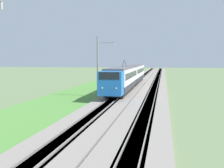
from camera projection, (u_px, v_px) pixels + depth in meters
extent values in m
cube|color=gray|center=(129.00, 88.00, 56.15)|extent=(240.00, 4.40, 0.30)
cube|color=gray|center=(154.00, 88.00, 55.40)|extent=(240.00, 4.40, 0.30)
cube|color=#4C4238|center=(129.00, 88.00, 56.15)|extent=(240.00, 1.57, 0.30)
cube|color=gray|center=(126.00, 87.00, 56.22)|extent=(240.00, 0.07, 0.15)
cube|color=gray|center=(132.00, 87.00, 56.04)|extent=(240.00, 0.07, 0.15)
cube|color=#4C4238|center=(154.00, 88.00, 55.40)|extent=(240.00, 1.57, 0.30)
cube|color=gray|center=(151.00, 87.00, 55.47)|extent=(240.00, 0.07, 0.15)
cube|color=gray|center=(157.00, 87.00, 55.30)|extent=(240.00, 0.07, 0.15)
cube|color=#4C8438|center=(96.00, 88.00, 57.14)|extent=(240.00, 8.55, 0.12)
cube|color=blue|center=(111.00, 83.00, 36.97)|extent=(2.49, 2.82, 2.84)
cube|color=black|center=(110.00, 75.00, 36.53)|extent=(1.79, 2.35, 0.85)
sphere|color=#F2EAC6|center=(102.00, 88.00, 35.96)|extent=(0.20, 0.20, 0.20)
sphere|color=#F2EAC6|center=(116.00, 88.00, 35.70)|extent=(0.20, 0.20, 0.20)
cube|color=#2D2D33|center=(122.00, 85.00, 46.88)|extent=(17.51, 2.94, 0.79)
cube|color=silver|center=(122.00, 76.00, 46.77)|extent=(17.51, 2.94, 2.04)
cube|color=black|center=(122.00, 75.00, 46.76)|extent=(16.11, 2.96, 0.86)
cube|color=#515156|center=(122.00, 68.00, 46.68)|extent=(17.51, 2.70, 0.25)
cube|color=black|center=(122.00, 90.00, 46.94)|extent=(16.64, 2.50, 0.55)
cylinder|color=black|center=(111.00, 93.00, 40.17)|extent=(0.86, 0.12, 0.86)
cylinder|color=black|center=(119.00, 94.00, 40.00)|extent=(0.86, 0.12, 0.86)
cube|color=#2D2D33|center=(134.00, 78.00, 65.92)|extent=(20.00, 2.94, 0.79)
cube|color=silver|center=(134.00, 71.00, 65.81)|extent=(20.00, 2.94, 2.04)
cube|color=black|center=(134.00, 70.00, 65.80)|extent=(18.40, 2.96, 0.86)
cube|color=#515156|center=(134.00, 66.00, 65.72)|extent=(20.00, 2.70, 0.25)
cube|color=black|center=(134.00, 81.00, 65.98)|extent=(19.00, 2.50, 0.55)
cylinder|color=black|center=(123.00, 63.00, 49.24)|extent=(0.06, 0.33, 1.08)
cylinder|color=black|center=(125.00, 63.00, 49.19)|extent=(0.06, 0.33, 1.08)
cube|color=black|center=(115.00, 100.00, 40.15)|extent=(0.10, 0.10, 0.00)
cylinder|color=#B2ADA8|center=(1.00, 6.00, 12.75)|extent=(0.10, 0.10, 0.30)
cylinder|color=slate|center=(98.00, 67.00, 42.94)|extent=(0.22, 0.22, 8.44)
cylinder|color=slate|center=(106.00, 43.00, 42.48)|extent=(0.08, 2.40, 0.08)
cylinder|color=#B2ADA8|center=(115.00, 44.00, 42.30)|extent=(0.10, 0.10, 0.30)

